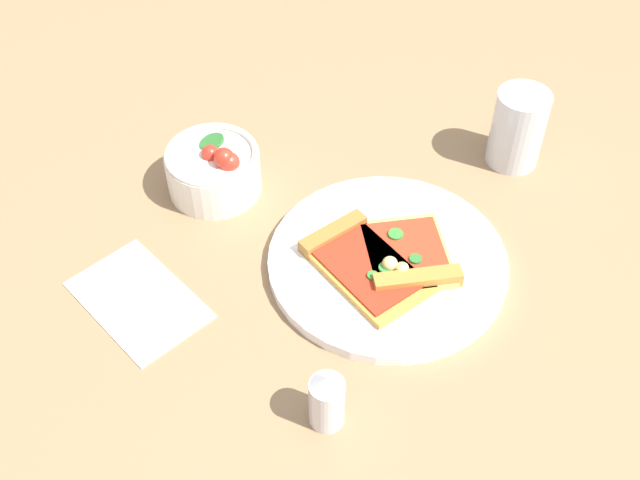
# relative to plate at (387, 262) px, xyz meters

# --- Properties ---
(ground_plane) EXTENTS (2.40, 2.40, 0.00)m
(ground_plane) POSITION_rel_plate_xyz_m (0.01, -0.00, -0.01)
(ground_plane) COLOR #93704C
(ground_plane) RESTS_ON ground
(plate) EXTENTS (0.28, 0.28, 0.01)m
(plate) POSITION_rel_plate_xyz_m (0.00, 0.00, 0.00)
(plate) COLOR white
(plate) RESTS_ON ground_plane
(pizza_slice_near) EXTENTS (0.15, 0.09, 0.02)m
(pizza_slice_near) POSITION_rel_plate_xyz_m (0.01, 0.03, 0.01)
(pizza_slice_near) COLOR gold
(pizza_slice_near) RESTS_ON plate
(pizza_slice_far) EXTENTS (0.15, 0.14, 0.02)m
(pizza_slice_far) POSITION_rel_plate_xyz_m (-0.02, -0.01, 0.01)
(pizza_slice_far) COLOR #E5B256
(pizza_slice_far) RESTS_ON plate
(salad_bowl) EXTENTS (0.12, 0.12, 0.08)m
(salad_bowl) POSITION_rel_plate_xyz_m (0.23, 0.09, 0.03)
(salad_bowl) COLOR white
(salad_bowl) RESTS_ON ground_plane
(soda_glass) EXTENTS (0.07, 0.07, 0.10)m
(soda_glass) POSITION_rel_plate_xyz_m (0.05, -0.25, 0.04)
(soda_glass) COLOR silver
(soda_glass) RESTS_ON ground_plane
(paper_napkin) EXTENTS (0.17, 0.12, 0.00)m
(paper_napkin) POSITION_rel_plate_xyz_m (0.13, 0.26, -0.01)
(paper_napkin) COLOR white
(paper_napkin) RESTS_ON ground_plane
(pepper_shaker) EXTENTS (0.04, 0.04, 0.07)m
(pepper_shaker) POSITION_rel_plate_xyz_m (-0.12, 0.18, 0.03)
(pepper_shaker) COLOR silver
(pepper_shaker) RESTS_ON ground_plane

